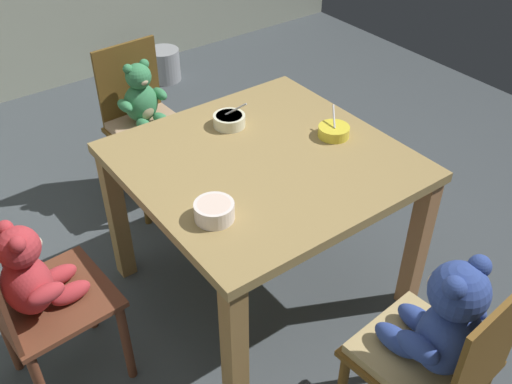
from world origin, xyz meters
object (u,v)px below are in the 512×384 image
at_px(porridge_bowl_white_near_left, 214,211).
at_px(metal_pail, 164,65).
at_px(dining_table, 263,179).
at_px(teddy_chair_near_left, 32,285).
at_px(teddy_chair_far_center, 144,114).
at_px(porridge_bowl_yellow_near_right, 334,131).
at_px(porridge_bowl_cream_far_center, 229,120).
at_px(teddy_chair_near_front, 440,338).

xyz_separation_m(porridge_bowl_white_near_left, metal_pail, (1.05, 2.35, -0.64)).
bearing_deg(dining_table, teddy_chair_near_left, 175.99).
bearing_deg(teddy_chair_near_left, porridge_bowl_white_near_left, -27.79).
bearing_deg(dining_table, metal_pail, 72.24).
xyz_separation_m(teddy_chair_far_center, porridge_bowl_yellow_near_right, (0.40, -0.97, 0.23)).
bearing_deg(metal_pail, porridge_bowl_yellow_near_right, -99.23).
xyz_separation_m(porridge_bowl_cream_far_center, metal_pail, (0.66, 1.87, -0.63)).
distance_m(dining_table, porridge_bowl_white_near_left, 0.43).
bearing_deg(metal_pail, teddy_chair_far_center, -121.71).
relative_size(dining_table, metal_pail, 4.33).
distance_m(porridge_bowl_yellow_near_right, metal_pail, 2.31).
bearing_deg(porridge_bowl_cream_far_center, teddy_chair_far_center, 98.41).
relative_size(porridge_bowl_cream_far_center, porridge_bowl_white_near_left, 0.98).
height_order(porridge_bowl_yellow_near_right, metal_pail, porridge_bowl_yellow_near_right).
relative_size(teddy_chair_near_left, porridge_bowl_yellow_near_right, 7.02).
relative_size(teddy_chair_near_left, porridge_bowl_cream_far_center, 6.68).
bearing_deg(teddy_chair_far_center, dining_table, 1.46).
height_order(teddy_chair_near_front, porridge_bowl_cream_far_center, teddy_chair_near_front).
bearing_deg(metal_pail, teddy_chair_near_left, -128.20).
bearing_deg(porridge_bowl_cream_far_center, dining_table, -96.11).
bearing_deg(dining_table, porridge_bowl_white_near_left, -151.22).
bearing_deg(teddy_chair_far_center, metal_pail, 145.73).
height_order(teddy_chair_near_left, teddy_chair_near_front, teddy_chair_near_left).
height_order(dining_table, porridge_bowl_white_near_left, porridge_bowl_white_near_left).
distance_m(dining_table, teddy_chair_near_left, 0.96).
bearing_deg(teddy_chair_near_front, teddy_chair_far_center, -3.77).
xyz_separation_m(porridge_bowl_cream_far_center, porridge_bowl_white_near_left, (-0.39, -0.48, 0.01)).
bearing_deg(metal_pail, porridge_bowl_cream_far_center, -109.43).
xyz_separation_m(porridge_bowl_yellow_near_right, porridge_bowl_white_near_left, (-0.69, -0.15, 0.01)).
xyz_separation_m(teddy_chair_near_left, porridge_bowl_yellow_near_right, (1.28, -0.11, 0.21)).
height_order(porridge_bowl_cream_far_center, porridge_bowl_white_near_left, porridge_bowl_cream_far_center).
xyz_separation_m(dining_table, porridge_bowl_yellow_near_right, (0.33, -0.04, 0.13)).
bearing_deg(teddy_chair_near_front, dining_table, -6.45).
bearing_deg(porridge_bowl_cream_far_center, porridge_bowl_yellow_near_right, -47.35).
relative_size(porridge_bowl_cream_far_center, metal_pail, 0.57).
bearing_deg(teddy_chair_near_front, teddy_chair_near_left, 37.81).
xyz_separation_m(teddy_chair_far_center, porridge_bowl_cream_far_center, (0.10, -0.65, 0.23)).
bearing_deg(porridge_bowl_white_near_left, dining_table, 28.78).
relative_size(teddy_chair_far_center, porridge_bowl_yellow_near_right, 6.49).
distance_m(dining_table, porridge_bowl_cream_far_center, 0.31).
relative_size(dining_table, teddy_chair_near_left, 1.13).
height_order(dining_table, porridge_bowl_cream_far_center, porridge_bowl_cream_far_center).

